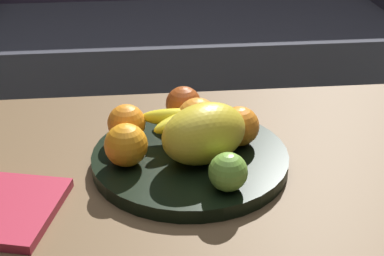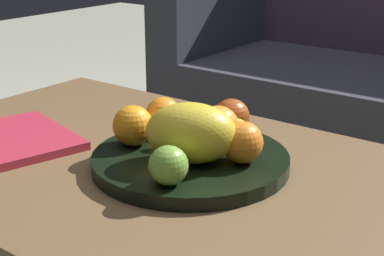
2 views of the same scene
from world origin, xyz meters
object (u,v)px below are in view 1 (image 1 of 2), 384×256
Objects in this scene: fruit_bowl at (192,159)px; melon_large_front at (204,134)px; apple_left at (183,104)px; orange_left at (127,123)px; couch at (187,36)px; orange_front at (198,119)px; banana_bunch at (189,125)px; apple_front at (228,172)px; orange_right at (239,126)px; orange_back at (126,145)px; coffee_table at (192,193)px.

melon_large_front is at bearing -59.21° from fruit_bowl.
apple_left is at bearing 92.12° from fruit_bowl.
melon_large_front is 0.16m from orange_left.
orange_front is (-0.08, -1.07, 0.20)m from couch.
banana_bunch is at bearing -95.13° from couch.
orange_left is at bearing 131.63° from apple_front.
couch is 1.09m from banana_bunch.
orange_right is 0.21m from orange_back.
couch is 1.09m from orange_front.
fruit_bowl is at bearing -165.01° from orange_right.
fruit_bowl is 5.55× the size of apple_front.
banana_bunch is at bearing 34.53° from orange_back.
orange_front reaches higher than orange_left.
couch is 10.86× the size of melon_large_front.
coffee_table is at bearing -103.36° from orange_front.
apple_left reaches higher than banana_bunch.
apple_left is at bearing 98.14° from melon_large_front.
fruit_bowl is at bearing -106.17° from orange_front.
orange_back is (-0.11, 0.00, 0.10)m from coffee_table.
orange_right is at bearing -9.94° from orange_left.
orange_left is at bearing -101.18° from couch.
apple_front is (-0.05, -1.25, 0.19)m from couch.
orange_back is at bearing 179.06° from coffee_table.
orange_left is at bearing 177.48° from banana_bunch.
banana_bunch is (-0.10, -1.07, 0.19)m from couch.
apple_front is 0.26m from apple_left.
orange_front is at bearing -94.28° from couch.
couch reaches higher than orange_back.
coffee_table is 16.06× the size of orange_front.
orange_back is at bearing -100.41° from couch.
orange_back reaches higher than fruit_bowl.
orange_right is at bearing 14.99° from fruit_bowl.
orange_front reaches higher than banana_bunch.
coffee_table is 7.72× the size of banana_bunch.
couch is 1.26m from apple_front.
apple_front is (0.05, -0.12, 0.04)m from fruit_bowl.
couch reaches higher than banana_bunch.
melon_large_front is 0.10m from apple_front.
couch reaches higher than orange_right.
melon_large_front reaches higher than coffee_table.
orange_front reaches higher than orange_right.
banana_bunch is (0.11, -0.01, -0.01)m from orange_left.
orange_right is at bearing -23.84° from orange_front.
apple_front is (-0.04, -0.14, -0.00)m from orange_right.
couch is at bearing 87.65° from apple_front.
coffee_table is 17.91× the size of orange_left.
orange_back is at bearing -90.45° from orange_left.
orange_back is (-0.13, 0.01, -0.02)m from melon_large_front.
melon_large_front is 2.09× the size of orange_back.
orange_front reaches higher than coffee_table.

